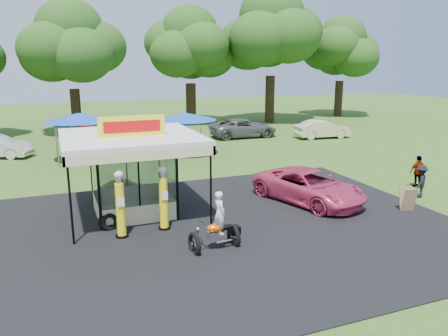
{
  "coord_description": "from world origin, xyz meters",
  "views": [
    {
      "loc": [
        -4.84,
        -12.68,
        6.25
      ],
      "look_at": [
        1.7,
        4.0,
        1.87
      ],
      "focal_mm": 35.0,
      "sensor_mm": 36.0,
      "label": 1
    }
  ],
  "objects": [
    {
      "name": "motorcycle",
      "position": [
        0.04,
        0.34,
        0.82
      ],
      "size": [
        1.84,
        1.03,
        2.12
      ],
      "rotation": [
        0.0,
        0.0,
        0.12
      ],
      "color": "black",
      "rests_on": "ground"
    },
    {
      "name": "spectator_east_b",
      "position": [
        12.19,
        3.71,
        0.82
      ],
      "size": [
        1.0,
        0.51,
        1.63
      ],
      "primitive_type": "imported",
      "rotation": [
        0.0,
        0.0,
        3.02
      ],
      "color": "gray",
      "rests_on": "ground"
    },
    {
      "name": "asphalt_apron",
      "position": [
        0.0,
        2.0,
        0.02
      ],
      "size": [
        20.0,
        14.0,
        0.04
      ],
      "primitive_type": "cube",
      "color": "black",
      "rests_on": "ground"
    },
    {
      "name": "a_frame_sign",
      "position": [
        8.93,
        0.97,
        0.53
      ],
      "size": [
        0.63,
        0.64,
        1.05
      ],
      "rotation": [
        0.0,
        0.0,
        -0.22
      ],
      "color": "#593819",
      "rests_on": "ground"
    },
    {
      "name": "tent_east",
      "position": [
        3.44,
        15.53,
        2.63
      ],
      "size": [
        4.17,
        4.17,
        2.91
      ],
      "rotation": [
        0.0,
        0.0,
        -0.09
      ],
      "color": "gray",
      "rests_on": "ground"
    },
    {
      "name": "bg_car_e",
      "position": [
        16.01,
        17.94,
        0.76
      ],
      "size": [
        4.76,
        2.09,
        1.52
      ],
      "primitive_type": "imported",
      "rotation": [
        0.0,
        0.0,
        1.47
      ],
      "color": "beige",
      "rests_on": "ground"
    },
    {
      "name": "ground",
      "position": [
        0.0,
        0.0,
        0.0
      ],
      "size": [
        120.0,
        120.0,
        0.0
      ],
      "primitive_type": "plane",
      "color": "#2F561B",
      "rests_on": "ground"
    },
    {
      "name": "oak_far_d",
      "position": [
        8.39,
        30.31,
        7.24
      ],
      "size": [
        9.55,
        9.55,
        11.37
      ],
      "color": "black",
      "rests_on": "ground"
    },
    {
      "name": "spare_tires",
      "position": [
        -3.26,
        3.46,
        0.33
      ],
      "size": [
        0.85,
        0.64,
        0.68
      ],
      "rotation": [
        0.0,
        0.0,
        0.28
      ],
      "color": "black",
      "rests_on": "ground"
    },
    {
      "name": "oak_far_c",
      "position": [
        -2.94,
        27.57,
        7.08
      ],
      "size": [
        9.46,
        9.46,
        11.15
      ],
      "color": "black",
      "rests_on": "ground"
    },
    {
      "name": "spectator_east_a",
      "position": [
        10.94,
        2.3,
        0.79
      ],
      "size": [
        1.18,
        1.06,
        1.58
      ],
      "primitive_type": "imported",
      "rotation": [
        0.0,
        0.0,
        3.75
      ],
      "color": "black",
      "rests_on": "ground"
    },
    {
      "name": "bg_car_b",
      "position": [
        -1.78,
        21.16,
        0.78
      ],
      "size": [
        5.71,
        3.38,
        1.55
      ],
      "primitive_type": "imported",
      "rotation": [
        0.0,
        0.0,
        1.33
      ],
      "color": "#AD0D0F",
      "rests_on": "ground"
    },
    {
      "name": "bg_car_d",
      "position": [
        10.04,
        20.78,
        0.79
      ],
      "size": [
        5.7,
        2.71,
        1.57
      ],
      "primitive_type": "imported",
      "rotation": [
        0.0,
        0.0,
        1.55
      ],
      "color": "#59585B",
      "rests_on": "ground"
    },
    {
      "name": "gas_station_kiosk",
      "position": [
        -2.0,
        4.99,
        1.78
      ],
      "size": [
        5.4,
        5.4,
        4.18
      ],
      "color": "white",
      "rests_on": "ground"
    },
    {
      "name": "tent_west",
      "position": [
        -3.34,
        16.29,
        2.81
      ],
      "size": [
        4.43,
        4.43,
        3.1
      ],
      "rotation": [
        0.0,
        0.0,
        0.02
      ],
      "color": "gray",
      "rests_on": "ground"
    },
    {
      "name": "gas_pump_left",
      "position": [
        -2.88,
        2.52,
        1.23
      ],
      "size": [
        0.48,
        0.48,
        2.56
      ],
      "color": "black",
      "rests_on": "ground"
    },
    {
      "name": "bg_car_c",
      "position": [
        2.16,
        18.28,
        0.69
      ],
      "size": [
        4.38,
        2.77,
        1.39
      ],
      "primitive_type": "imported",
      "rotation": [
        0.0,
        0.0,
        1.87
      ],
      "color": "#B3B3B8",
      "rests_on": "ground"
    },
    {
      "name": "oak_far_e",
      "position": [
        16.47,
        28.5,
        8.54
      ],
      "size": [
        11.23,
        11.23,
        13.37
      ],
      "color": "black",
      "rests_on": "ground"
    },
    {
      "name": "kiosk_car",
      "position": [
        -2.0,
        7.2,
        0.48
      ],
      "size": [
        2.82,
        1.13,
        0.96
      ],
      "primitive_type": "imported",
      "rotation": [
        0.0,
        0.0,
        1.57
      ],
      "color": "yellow",
      "rests_on": "ground"
    },
    {
      "name": "oak_far_f",
      "position": [
        26.4,
        30.31,
        7.09
      ],
      "size": [
        9.16,
        9.16,
        11.04
      ],
      "color": "black",
      "rests_on": "ground"
    },
    {
      "name": "gas_pump_right",
      "position": [
        -1.24,
        2.72,
        1.22
      ],
      "size": [
        0.48,
        0.48,
        2.55
      ],
      "color": "black",
      "rests_on": "ground"
    },
    {
      "name": "pink_sedan",
      "position": [
        5.67,
        3.59,
        0.75
      ],
      "size": [
        3.97,
        5.88,
        1.5
      ],
      "primitive_type": "imported",
      "rotation": [
        0.0,
        0.0,
        0.3
      ],
      "color": "#D33962",
      "rests_on": "ground"
    }
  ]
}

